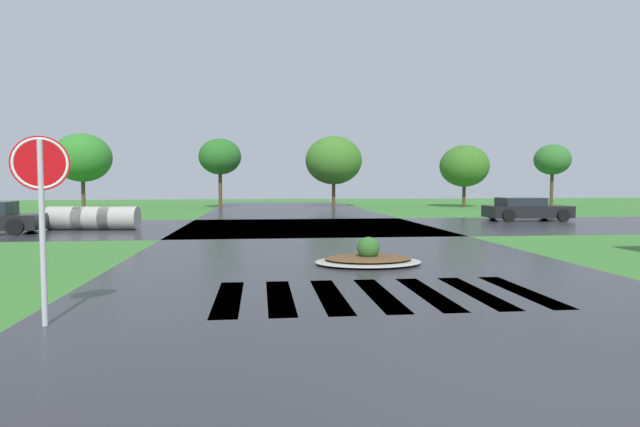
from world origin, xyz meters
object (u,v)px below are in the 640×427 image
at_px(stop_sign, 41,185).
at_px(drainage_pipe_stack, 93,218).
at_px(median_island, 368,259).
at_px(car_white_sedan, 526,209).

distance_m(stop_sign, drainage_pipe_stack, 16.46).
relative_size(stop_sign, median_island, 1.01).
relative_size(car_white_sedan, drainage_pipe_stack, 1.12).
bearing_deg(median_island, stop_sign, -138.17).
bearing_deg(stop_sign, car_white_sedan, 27.37).
bearing_deg(drainage_pipe_stack, car_white_sedan, 8.37).
bearing_deg(car_white_sedan, drainage_pipe_stack, -170.34).
height_order(stop_sign, drainage_pipe_stack, stop_sign).
distance_m(median_island, drainage_pipe_stack, 14.55).
relative_size(median_island, car_white_sedan, 0.61).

